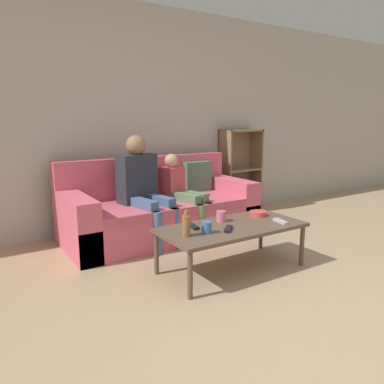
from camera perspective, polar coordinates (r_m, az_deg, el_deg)
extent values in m
plane|color=tan|center=(2.71, 15.15, -17.98)|extent=(22.00, 22.00, 0.00)
cube|color=#B7B2A8|center=(4.55, -9.56, 11.03)|extent=(12.00, 0.06, 2.60)
cube|color=#DB5B70|center=(4.18, -4.70, -4.68)|extent=(2.09, 0.93, 0.32)
cube|color=#C95467|center=(4.05, -4.14, -2.12)|extent=(1.65, 0.75, 0.10)
cube|color=#DB5B70|center=(4.41, -7.10, 2.53)|extent=(2.09, 0.18, 0.45)
cube|color=#DB5B70|center=(3.82, -17.27, -4.70)|extent=(0.22, 0.93, 0.58)
cube|color=#DB5B70|center=(4.65, 5.52, -1.41)|extent=(0.22, 0.93, 0.58)
cube|color=#4C7556|center=(4.59, 0.81, 2.42)|extent=(0.36, 0.12, 0.36)
cube|color=#8E7051|center=(5.10, 4.98, 2.96)|extent=(0.02, 0.28, 1.14)
cube|color=#8E7051|center=(5.46, 9.63, 3.38)|extent=(0.02, 0.28, 1.14)
cube|color=#8E7051|center=(5.37, 6.51, 3.35)|extent=(0.58, 0.02, 1.14)
cube|color=#8E7051|center=(5.38, 7.23, -2.74)|extent=(0.58, 0.28, 0.02)
cube|color=#8E7051|center=(5.27, 7.39, 3.42)|extent=(0.53, 0.28, 0.02)
cube|color=#8E7051|center=(5.23, 7.54, 9.27)|extent=(0.58, 0.28, 0.02)
cube|color=#993D84|center=(5.18, 5.31, -1.05)|extent=(0.04, 0.18, 0.36)
cube|color=#232328|center=(5.19, 5.73, -0.36)|extent=(0.04, 0.19, 0.48)
cube|color=red|center=(5.24, 6.16, -0.88)|extent=(0.05, 0.18, 0.37)
cube|color=#B77542|center=(5.28, 6.55, -1.04)|extent=(0.04, 0.22, 0.33)
cube|color=#232328|center=(5.31, 7.07, -0.91)|extent=(0.06, 0.20, 0.34)
cube|color=#B77542|center=(5.34, 7.56, -0.39)|extent=(0.04, 0.23, 0.42)
cube|color=#2D7A4C|center=(5.39, 8.01, -0.72)|extent=(0.05, 0.22, 0.35)
cylinder|color=brown|center=(2.78, -0.29, -12.57)|extent=(0.04, 0.04, 0.37)
cylinder|color=brown|center=(3.51, 16.41, -7.85)|extent=(0.04, 0.04, 0.37)
cylinder|color=brown|center=(3.20, -5.45, -9.29)|extent=(0.04, 0.04, 0.37)
cylinder|color=brown|center=(3.86, 10.45, -5.83)|extent=(0.04, 0.04, 0.37)
cube|color=brown|center=(3.24, 6.08, -5.36)|extent=(1.26, 0.61, 0.03)
cylinder|color=#476693|center=(3.65, -5.25, -6.28)|extent=(0.10, 0.10, 0.42)
cylinder|color=#476693|center=(3.78, -2.60, -5.62)|extent=(0.10, 0.10, 0.42)
cube|color=#476693|center=(3.77, -7.57, -1.72)|extent=(0.17, 0.43, 0.09)
cube|color=#476693|center=(3.90, -4.94, -1.24)|extent=(0.17, 0.43, 0.09)
cube|color=#282D38|center=(3.99, -8.41, 2.05)|extent=(0.43, 0.27, 0.51)
sphere|color=#936B4C|center=(3.95, -8.56, 7.06)|extent=(0.21, 0.21, 0.21)
cylinder|color=#66845B|center=(3.92, 1.35, -4.99)|extent=(0.11, 0.11, 0.42)
cylinder|color=#66845B|center=(4.01, 2.54, -4.61)|extent=(0.11, 0.11, 0.42)
cube|color=#66845B|center=(4.01, -1.25, -0.83)|extent=(0.20, 0.43, 0.09)
cube|color=#66845B|center=(4.10, -0.03, -0.56)|extent=(0.20, 0.43, 0.09)
cube|color=#C6474C|center=(4.20, -3.11, 1.48)|extent=(0.27, 0.25, 0.35)
sphere|color=tan|center=(4.17, -3.14, 4.77)|extent=(0.16, 0.16, 0.16)
cylinder|color=#3D70B2|center=(3.00, 2.25, -5.42)|extent=(0.08, 0.08, 0.09)
cylinder|color=pink|center=(3.33, 4.47, -3.71)|extent=(0.09, 0.09, 0.10)
cube|color=black|center=(3.16, 0.15, -5.23)|extent=(0.08, 0.18, 0.02)
cube|color=#B7B7BC|center=(3.39, 13.34, -4.37)|extent=(0.08, 0.18, 0.02)
cube|color=black|center=(3.10, 5.55, -5.60)|extent=(0.16, 0.15, 0.02)
cylinder|color=#DB4C47|center=(3.57, 10.04, -3.26)|extent=(0.16, 0.16, 0.05)
cylinder|color=olive|center=(2.91, -0.89, -5.20)|extent=(0.07, 0.07, 0.17)
cylinder|color=olive|center=(2.88, -0.90, -3.23)|extent=(0.03, 0.03, 0.04)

